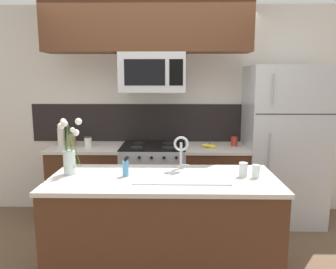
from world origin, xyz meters
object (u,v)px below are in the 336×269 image
at_px(stove_range, 154,182).
at_px(storage_jar_tall, 61,137).
at_px(banana_bunch, 210,146).
at_px(refrigerator, 283,145).
at_px(storage_jar_short, 88,142).
at_px(coffee_tin, 234,141).
at_px(microwave, 153,73).
at_px(dish_soap_bottle, 126,168).
at_px(drinking_glass, 243,170).
at_px(storage_jar_medium, 71,139).
at_px(sink_faucet, 181,148).
at_px(spare_glass, 256,171).
at_px(flower_vase, 69,154).

xyz_separation_m(stove_range, storage_jar_tall, (-1.11, 0.03, 0.55)).
height_order(storage_jar_tall, banana_bunch, storage_jar_tall).
distance_m(refrigerator, storage_jar_tall, 2.66).
distance_m(storage_jar_short, coffee_tin, 1.75).
xyz_separation_m(microwave, storage_jar_short, (-0.77, -0.02, -0.80)).
relative_size(dish_soap_bottle, drinking_glass, 1.39).
distance_m(storage_jar_tall, storage_jar_medium, 0.13).
height_order(storage_jar_medium, drinking_glass, storage_jar_medium).
bearing_deg(sink_faucet, banana_bunch, 70.02).
relative_size(sink_faucet, spare_glass, 2.79).
bearing_deg(stove_range, storage_jar_medium, 179.47).
xyz_separation_m(storage_jar_tall, drinking_glass, (1.93, -1.25, -0.05)).
bearing_deg(coffee_tin, microwave, -175.82).
bearing_deg(refrigerator, microwave, -178.48).
height_order(stove_range, spare_glass, spare_glass).
bearing_deg(dish_soap_bottle, stove_range, 82.94).
distance_m(stove_range, coffee_tin, 1.10).
bearing_deg(spare_glass, coffee_tin, 87.31).
xyz_separation_m(storage_jar_medium, drinking_glass, (1.80, -1.23, -0.02)).
bearing_deg(flower_vase, refrigerator, 28.79).
bearing_deg(coffee_tin, storage_jar_short, -177.06).
bearing_deg(storage_jar_medium, coffee_tin, 1.19).
distance_m(stove_range, flower_vase, 1.47).
bearing_deg(storage_jar_tall, banana_bunch, -2.90).
height_order(refrigerator, sink_faucet, refrigerator).
height_order(storage_jar_tall, dish_soap_bottle, storage_jar_tall).
relative_size(storage_jar_medium, spare_glass, 1.53).
height_order(coffee_tin, sink_faucet, sink_faucet).
height_order(storage_jar_medium, flower_vase, flower_vase).
height_order(coffee_tin, drinking_glass, drinking_glass).
xyz_separation_m(dish_soap_bottle, flower_vase, (-0.48, 0.05, 0.11)).
bearing_deg(refrigerator, storage_jar_short, -178.53).
bearing_deg(storage_jar_short, banana_bunch, -0.87).
distance_m(coffee_tin, spare_glass, 1.31).
relative_size(microwave, spare_glass, 6.80).
distance_m(banana_bunch, sink_faucet, 1.06).
bearing_deg(storage_jar_medium, flower_vase, -73.06).
bearing_deg(storage_jar_short, microwave, 1.38).
bearing_deg(storage_jar_short, refrigerator, 1.47).
bearing_deg(storage_jar_tall, sink_faucet, -36.90).
distance_m(storage_jar_short, dish_soap_bottle, 1.34).
relative_size(storage_jar_tall, sink_faucet, 0.70).
height_order(stove_range, storage_jar_medium, storage_jar_medium).
xyz_separation_m(stove_range, storage_jar_short, (-0.77, -0.04, 0.51)).
distance_m(storage_jar_tall, flower_vase, 1.30).
xyz_separation_m(refrigerator, storage_jar_medium, (-2.54, -0.01, 0.07)).
relative_size(banana_bunch, drinking_glass, 1.60).
distance_m(stove_range, sink_faucet, 1.26).
bearing_deg(storage_jar_short, drinking_glass, -36.70).
distance_m(stove_range, spare_glass, 1.63).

